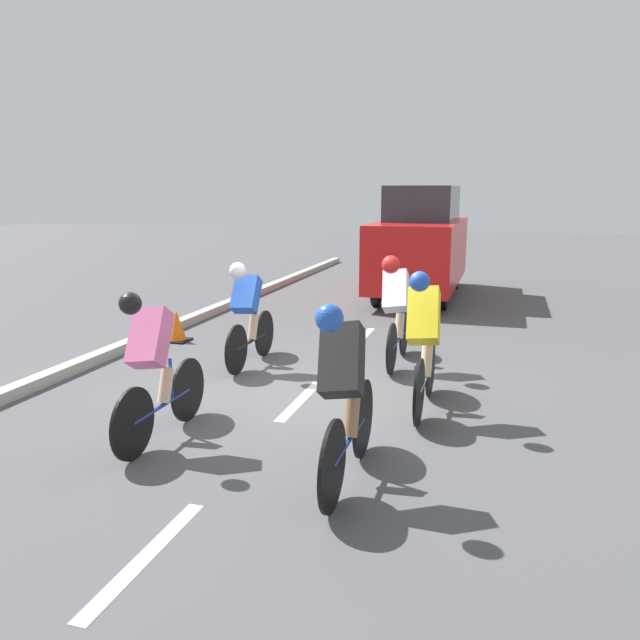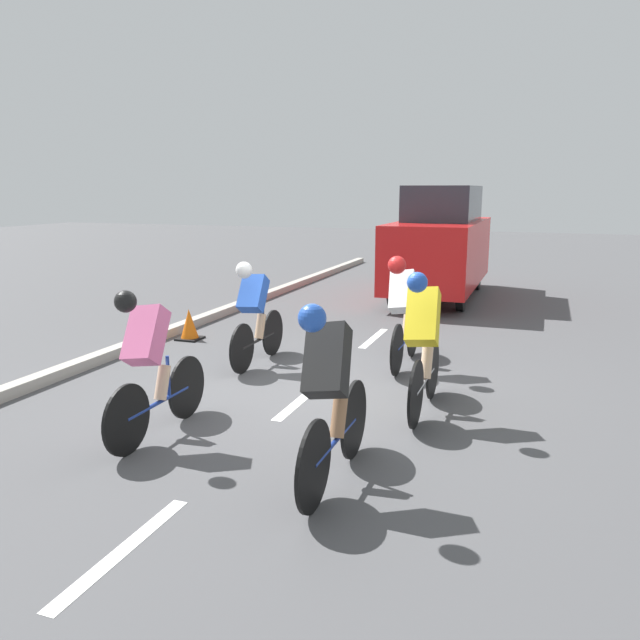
% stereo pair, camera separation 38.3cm
% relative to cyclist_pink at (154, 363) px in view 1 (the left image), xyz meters
% --- Properties ---
extents(ground_plane, '(60.00, 60.00, 0.00)m').
position_rel_cyclist_pink_xyz_m(ground_plane, '(-0.94, -1.87, -0.76)').
color(ground_plane, '#4C4C4F').
extents(lane_stripe_near, '(0.12, 1.40, 0.01)m').
position_rel_cyclist_pink_xyz_m(lane_stripe_near, '(-0.94, 1.73, -0.76)').
color(lane_stripe_near, white).
rests_on(lane_stripe_near, ground).
extents(lane_stripe_mid, '(0.12, 1.40, 0.01)m').
position_rel_cyclist_pink_xyz_m(lane_stripe_mid, '(-0.94, -1.47, -0.76)').
color(lane_stripe_mid, white).
rests_on(lane_stripe_mid, ground).
extents(lane_stripe_far, '(0.12, 1.40, 0.01)m').
position_rel_cyclist_pink_xyz_m(lane_stripe_far, '(-0.94, -4.67, -0.76)').
color(lane_stripe_far, white).
rests_on(lane_stripe_far, ground).
extents(curb, '(0.20, 26.87, 0.14)m').
position_rel_cyclist_pink_xyz_m(curb, '(2.26, -1.47, -0.69)').
color(curb, '#A8A399').
rests_on(curb, ground).
extents(cyclist_pink, '(0.39, 1.66, 1.47)m').
position_rel_cyclist_pink_xyz_m(cyclist_pink, '(0.00, 0.00, 0.00)').
color(cyclist_pink, black).
rests_on(cyclist_pink, ground).
extents(cyclist_white, '(0.39, 1.68, 1.52)m').
position_rel_cyclist_pink_xyz_m(cyclist_white, '(-1.72, -3.21, 0.04)').
color(cyclist_white, black).
rests_on(cyclist_white, ground).
extents(cyclist_blue, '(0.35, 1.63, 1.44)m').
position_rel_cyclist_pink_xyz_m(cyclist_blue, '(0.17, -2.62, -0.01)').
color(cyclist_blue, black).
rests_on(cyclist_blue, ground).
extents(cyclist_yellow, '(0.37, 1.66, 1.55)m').
position_rel_cyclist_pink_xyz_m(cyclist_yellow, '(-2.31, -1.51, 0.04)').
color(cyclist_yellow, black).
rests_on(cyclist_yellow, ground).
extents(cyclist_black, '(0.40, 1.72, 1.53)m').
position_rel_cyclist_pink_xyz_m(cyclist_black, '(-1.92, 0.36, 0.03)').
color(cyclist_black, black).
rests_on(cyclist_black, ground).
extents(support_car, '(1.70, 4.59, 2.43)m').
position_rel_cyclist_pink_xyz_m(support_car, '(-1.27, -8.95, 0.43)').
color(support_car, black).
rests_on(support_car, ground).
extents(traffic_cone, '(0.36, 0.36, 0.49)m').
position_rel_cyclist_pink_xyz_m(traffic_cone, '(1.81, -3.60, -0.53)').
color(traffic_cone, black).
rests_on(traffic_cone, ground).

